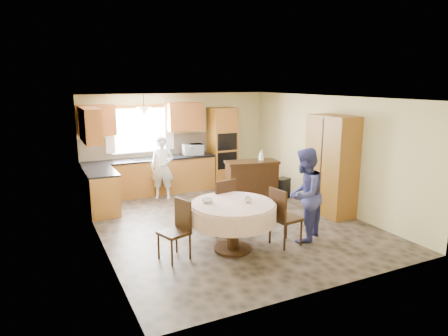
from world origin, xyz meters
TOP-DOWN VIEW (x-y plane):
  - floor at (0.00, 0.00)m, footprint 5.00×6.00m
  - ceiling at (0.00, 0.00)m, footprint 5.00×6.00m
  - wall_back at (0.00, 3.00)m, footprint 5.00×0.02m
  - wall_front at (0.00, -3.00)m, footprint 5.00×0.02m
  - wall_left at (-2.50, 0.00)m, footprint 0.02×6.00m
  - wall_right at (2.50, 0.00)m, footprint 0.02×6.00m
  - window at (-1.00, 2.98)m, footprint 1.40×0.03m
  - curtain_left at (-1.75, 2.93)m, footprint 0.22×0.02m
  - curtain_right at (-0.25, 2.93)m, footprint 0.22×0.02m
  - base_cab_back at (-0.85, 2.70)m, footprint 3.30×0.60m
  - counter_back at (-0.85, 2.70)m, footprint 3.30×0.64m
  - base_cab_left at (-2.20, 1.80)m, footprint 0.60×1.20m
  - counter_left at (-2.20, 1.80)m, footprint 0.64×1.20m
  - backsplash at (-0.85, 2.99)m, footprint 3.30×0.02m
  - wall_cab_left at (-2.05, 2.83)m, footprint 0.85×0.33m
  - wall_cab_right at (0.15, 2.83)m, footprint 0.90×0.33m
  - wall_cab_side at (-2.33, 1.80)m, footprint 0.33×1.20m
  - oven_tower at (1.15, 2.69)m, footprint 0.66×0.62m
  - oven_upper at (1.15, 2.38)m, footprint 0.56×0.01m
  - oven_lower at (1.15, 2.38)m, footprint 0.56×0.01m
  - pendant at (-1.00, 2.50)m, footprint 0.36×0.36m
  - sideboard at (1.20, 1.15)m, footprint 1.32×0.73m
  - space_heater at (1.93, 0.93)m, footprint 0.44×0.38m
  - cupboard at (2.22, -0.44)m, footprint 0.55×1.11m
  - dining_table at (-0.54, -1.26)m, footprint 1.45×1.45m
  - chair_left at (-1.48, -1.15)m, footprint 0.53×0.53m
  - chair_back at (-0.39, -0.52)m, footprint 0.52×0.52m
  - chair_right at (0.31, -1.46)m, footprint 0.50×0.50m
  - framed_picture at (2.47, 0.29)m, footprint 0.06×0.62m
  - microwave at (0.28, 2.65)m, footprint 0.56×0.42m
  - person_sink at (-0.68, 2.22)m, footprint 0.66×0.56m
  - person_dining at (0.80, -1.41)m, footprint 1.03×0.98m
  - bowl_sideboard at (1.02, 1.15)m, footprint 0.24×0.24m
  - bottle_sideboard at (1.45, 1.15)m, footprint 0.15×0.15m
  - cup_table at (-0.29, -1.33)m, footprint 0.15×0.15m
  - bowl_table at (-0.91, -1.06)m, footprint 0.24×0.24m

SIDE VIEW (x-z plane):
  - floor at x=0.00m, z-range -0.01..0.01m
  - space_heater at x=1.93m, z-range 0.00..0.50m
  - base_cab_back at x=-0.85m, z-range 0.00..0.88m
  - base_cab_left at x=-2.20m, z-range 0.00..0.88m
  - sideboard at x=1.20m, z-range 0.00..0.89m
  - chair_left at x=-1.48m, z-range 0.05..1.02m
  - chair_right at x=0.31m, z-range 0.05..1.08m
  - chair_back at x=-0.39m, z-range 0.06..1.11m
  - dining_table at x=-0.54m, z-range 0.23..1.06m
  - oven_lower at x=1.15m, z-range 0.53..0.97m
  - person_sink at x=-0.68m, z-range 0.00..1.53m
  - person_dining at x=0.80m, z-range 0.00..1.67m
  - bowl_table at x=-0.91m, z-range 0.83..0.89m
  - cup_table at x=-0.29m, z-range 0.83..0.92m
  - counter_back at x=-0.85m, z-range 0.88..0.92m
  - counter_left at x=-2.20m, z-range 0.88..0.92m
  - bowl_sideboard at x=1.02m, z-range 0.89..0.95m
  - bottle_sideboard at x=1.45m, z-range 0.89..1.20m
  - cupboard at x=2.22m, z-range 0.00..2.12m
  - oven_tower at x=1.15m, z-range 0.00..2.12m
  - microwave at x=0.28m, z-range 0.92..1.21m
  - backsplash at x=-0.85m, z-range 0.90..1.46m
  - wall_back at x=0.00m, z-range 0.00..2.50m
  - wall_front at x=0.00m, z-range 0.00..2.50m
  - wall_left at x=-2.50m, z-range 0.00..2.50m
  - wall_right at x=2.50m, z-range 0.00..2.50m
  - oven_upper at x=1.15m, z-range 1.02..1.48m
  - window at x=-1.00m, z-range 1.05..2.15m
  - curtain_left at x=-1.75m, z-range 1.08..2.22m
  - curtain_right at x=-0.25m, z-range 1.08..2.22m
  - framed_picture at x=2.47m, z-range 1.51..2.02m
  - wall_cab_left at x=-2.05m, z-range 1.55..2.27m
  - wall_cab_right at x=0.15m, z-range 1.55..2.27m
  - wall_cab_side at x=-2.33m, z-range 1.55..2.27m
  - pendant at x=-1.00m, z-range 2.03..2.21m
  - ceiling at x=0.00m, z-range 2.50..2.50m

